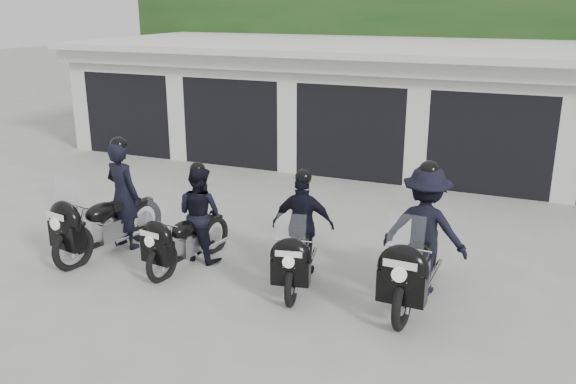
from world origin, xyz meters
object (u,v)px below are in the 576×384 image
at_px(police_bike_c, 301,234).
at_px(police_bike_a, 109,208).
at_px(police_bike_b, 193,221).
at_px(police_bike_d, 422,240).

bearing_deg(police_bike_c, police_bike_a, 172.55).
distance_m(police_bike_b, police_bike_d, 3.55).
height_order(police_bike_b, police_bike_c, police_bike_c).
relative_size(police_bike_a, police_bike_b, 1.16).
bearing_deg(police_bike_c, police_bike_d, -7.59).
bearing_deg(police_bike_a, police_bike_c, 15.79).
distance_m(police_bike_b, police_bike_c, 1.80).
relative_size(police_bike_c, police_bike_d, 0.85).
xyz_separation_m(police_bike_a, police_bike_d, (5.03, 0.38, 0.07)).
bearing_deg(police_bike_c, police_bike_b, 171.14).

